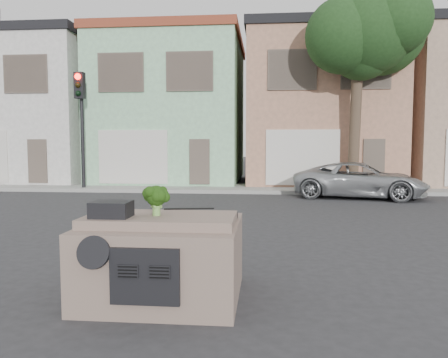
# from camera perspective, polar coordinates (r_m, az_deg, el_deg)

# --- Properties ---
(ground_plane) EXTENTS (120.00, 120.00, 0.00)m
(ground_plane) POSITION_cam_1_polar(r_m,az_deg,el_deg) (8.95, -3.40, -8.56)
(ground_plane) COLOR #303033
(ground_plane) RESTS_ON ground
(sidewalk) EXTENTS (40.00, 3.00, 0.15)m
(sidewalk) POSITION_cam_1_polar(r_m,az_deg,el_deg) (19.26, 1.35, -1.24)
(sidewalk) COLOR gray
(sidewalk) RESTS_ON ground
(townhouse_white) EXTENTS (7.20, 8.20, 7.55)m
(townhouse_white) POSITION_cam_1_polar(r_m,az_deg,el_deg) (26.26, -22.92, 8.05)
(townhouse_white) COLOR silver
(townhouse_white) RESTS_ON ground
(townhouse_mint) EXTENTS (7.20, 8.20, 7.55)m
(townhouse_mint) POSITION_cam_1_polar(r_m,az_deg,el_deg) (23.68, -6.52, 8.79)
(townhouse_mint) COLOR #96CFA0
(townhouse_mint) RESTS_ON ground
(townhouse_tan) EXTENTS (7.20, 8.20, 7.55)m
(townhouse_tan) POSITION_cam_1_polar(r_m,az_deg,el_deg) (23.33, 12.04, 8.78)
(townhouse_tan) COLOR tan
(townhouse_tan) RESTS_ON ground
(silver_pickup) EXTENTS (5.23, 3.29, 1.35)m
(silver_pickup) POSITION_cam_1_polar(r_m,az_deg,el_deg) (17.27, 17.25, -2.37)
(silver_pickup) COLOR #A9ACB0
(silver_pickup) RESTS_ON ground
(traffic_signal) EXTENTS (0.40, 0.40, 5.10)m
(traffic_signal) POSITION_cam_1_polar(r_m,az_deg,el_deg) (19.74, -18.13, 5.87)
(traffic_signal) COLOR black
(traffic_signal) RESTS_ON ground
(tree_near) EXTENTS (4.40, 4.00, 8.50)m
(tree_near) POSITION_cam_1_polar(r_m,az_deg,el_deg) (18.91, 16.82, 11.14)
(tree_near) COLOR #1E3E19
(tree_near) RESTS_ON ground
(car_dashboard) EXTENTS (2.00, 1.80, 1.12)m
(car_dashboard) POSITION_cam_1_polar(r_m,az_deg,el_deg) (5.96, -7.88, -9.81)
(car_dashboard) COLOR #7D675B
(car_dashboard) RESTS_ON ground
(instrument_hump) EXTENTS (0.48, 0.38, 0.20)m
(instrument_hump) POSITION_cam_1_polar(r_m,az_deg,el_deg) (5.66, -14.50, -3.85)
(instrument_hump) COLOR black
(instrument_hump) RESTS_ON car_dashboard
(wiper_arm) EXTENTS (0.69, 0.15, 0.02)m
(wiper_arm) POSITION_cam_1_polar(r_m,az_deg,el_deg) (6.16, -4.58, -3.89)
(wiper_arm) COLOR black
(wiper_arm) RESTS_ON car_dashboard
(broccoli) EXTENTS (0.46, 0.46, 0.40)m
(broccoli) POSITION_cam_1_polar(r_m,az_deg,el_deg) (5.67, -8.84, -2.75)
(broccoli) COLOR #18330B
(broccoli) RESTS_ON car_dashboard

